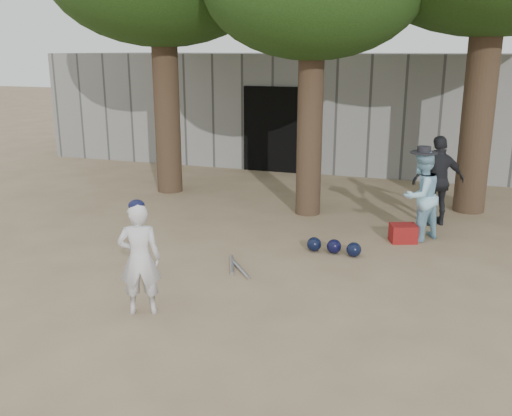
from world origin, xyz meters
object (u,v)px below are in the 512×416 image
(spectator_blue, at_px, (420,196))
(red_bag, at_px, (403,233))
(boy_player, at_px, (140,259))
(spectator_dark, at_px, (438,181))

(spectator_blue, bearing_deg, red_bag, -6.36)
(boy_player, relative_size, red_bag, 3.31)
(red_bag, bearing_deg, spectator_dark, 68.59)
(spectator_blue, height_order, spectator_dark, spectator_dark)
(spectator_dark, height_order, red_bag, spectator_dark)
(boy_player, relative_size, spectator_blue, 0.92)
(spectator_blue, bearing_deg, boy_player, 0.68)
(boy_player, height_order, red_bag, boy_player)
(spectator_dark, bearing_deg, boy_player, 31.31)
(boy_player, bearing_deg, spectator_dark, -147.15)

